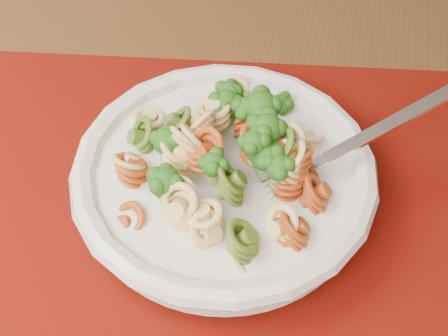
# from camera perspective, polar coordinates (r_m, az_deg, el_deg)

# --- Properties ---
(dining_table) EXTENTS (1.51, 1.01, 0.76)m
(dining_table) POSITION_cam_1_polar(r_m,az_deg,el_deg) (0.64, -7.52, -3.84)
(dining_table) COLOR #4A2A14
(dining_table) RESTS_ON ground
(placemat) EXTENTS (0.52, 0.43, 0.00)m
(placemat) POSITION_cam_1_polar(r_m,az_deg,el_deg) (0.52, -1.87, -3.42)
(placemat) COLOR #570C03
(placemat) RESTS_ON dining_table
(pasta_bowl) EXTENTS (0.24, 0.24, 0.05)m
(pasta_bowl) POSITION_cam_1_polar(r_m,az_deg,el_deg) (0.50, 0.00, -0.84)
(pasta_bowl) COLOR beige
(pasta_bowl) RESTS_ON placemat
(pasta_broccoli_heap) EXTENTS (0.21, 0.21, 0.06)m
(pasta_broccoli_heap) POSITION_cam_1_polar(r_m,az_deg,el_deg) (0.48, 0.00, 0.46)
(pasta_broccoli_heap) COLOR #ECC874
(pasta_broccoli_heap) RESTS_ON pasta_bowl
(fork) EXTENTS (0.16, 0.13, 0.08)m
(fork) POSITION_cam_1_polar(r_m,az_deg,el_deg) (0.48, 6.73, -0.59)
(fork) COLOR silver
(fork) RESTS_ON pasta_bowl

